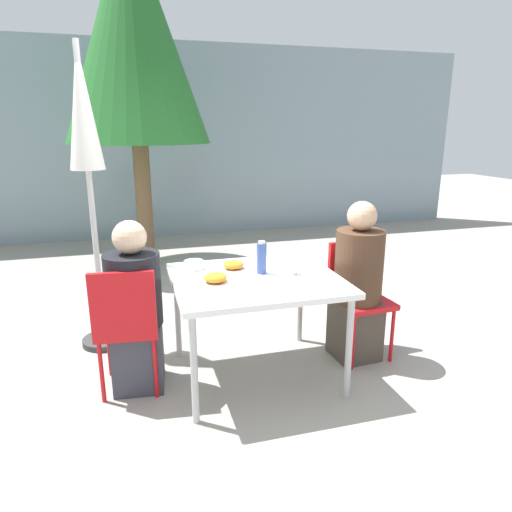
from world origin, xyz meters
TOP-DOWN VIEW (x-y plane):
  - ground_plane at (0.00, 0.00)m, footprint 24.00×24.00m
  - building_facade at (0.00, 4.76)m, footprint 10.00×0.20m
  - dining_table at (0.00, 0.00)m, footprint 1.12×0.99m
  - chair_left at (-0.87, 0.01)m, footprint 0.44×0.44m
  - person_left at (-0.81, 0.09)m, footprint 0.36×0.36m
  - chair_right at (0.86, 0.14)m, footprint 0.43×0.43m
  - person_right at (0.81, 0.06)m, footprint 0.36×0.36m
  - closed_umbrella at (-1.07, 0.82)m, footprint 0.36×0.36m
  - plate_0 at (-0.29, -0.06)m, footprint 0.28×0.28m
  - plate_1 at (-0.11, 0.19)m, footprint 0.27×0.27m
  - bottle at (0.06, 0.07)m, footprint 0.07×0.07m
  - drinking_cup at (0.25, -0.00)m, footprint 0.07×0.07m
  - salad_bowl at (-0.38, 0.30)m, footprint 0.14×0.14m
  - tree_behind_left at (-0.61, 3.07)m, footprint 1.72×1.72m

SIDE VIEW (x-z plane):
  - ground_plane at x=0.00m, z-range 0.00..0.00m
  - chair_left at x=-0.87m, z-range 0.08..0.97m
  - chair_right at x=0.86m, z-range 0.08..0.97m
  - person_left at x=-0.81m, z-range -0.04..1.13m
  - person_right at x=0.81m, z-range -0.04..1.19m
  - dining_table at x=0.00m, z-range 0.31..1.06m
  - plate_1 at x=-0.11m, z-range 0.74..0.81m
  - plate_0 at x=-0.29m, z-range 0.74..0.81m
  - salad_bowl at x=-0.38m, z-range 0.75..0.81m
  - drinking_cup at x=0.25m, z-range 0.75..0.85m
  - bottle at x=0.06m, z-range 0.74..0.97m
  - building_facade at x=0.00m, z-range 0.00..3.00m
  - closed_umbrella at x=-1.07m, z-range 0.49..2.82m
  - tree_behind_left at x=-0.61m, z-range 0.76..4.82m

